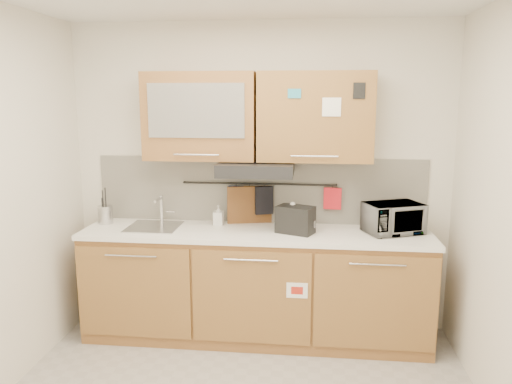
# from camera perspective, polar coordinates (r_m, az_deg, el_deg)

# --- Properties ---
(wall_back) EXTENTS (3.20, 0.00, 3.20)m
(wall_back) POSITION_cam_1_polar(r_m,az_deg,el_deg) (4.27, 0.40, 1.58)
(wall_back) COLOR silver
(wall_back) RESTS_ON ground
(base_cabinet) EXTENTS (2.80, 0.64, 0.88)m
(base_cabinet) POSITION_cam_1_polar(r_m,az_deg,el_deg) (4.21, -0.05, -11.20)
(base_cabinet) COLOR olive
(base_cabinet) RESTS_ON floor
(countertop) EXTENTS (2.82, 0.62, 0.04)m
(countertop) POSITION_cam_1_polar(r_m,az_deg,el_deg) (4.05, -0.05, -4.72)
(countertop) COLOR white
(countertop) RESTS_ON base_cabinet
(backsplash) EXTENTS (2.80, 0.02, 0.56)m
(backsplash) POSITION_cam_1_polar(r_m,az_deg,el_deg) (4.27, 0.39, 0.23)
(backsplash) COLOR silver
(backsplash) RESTS_ON countertop
(upper_cabinets) EXTENTS (1.82, 0.37, 0.70)m
(upper_cabinets) POSITION_cam_1_polar(r_m,az_deg,el_deg) (4.04, 0.09, 8.63)
(upper_cabinets) COLOR olive
(upper_cabinets) RESTS_ON wall_back
(range_hood) EXTENTS (0.60, 0.46, 0.10)m
(range_hood) POSITION_cam_1_polar(r_m,az_deg,el_deg) (4.00, 0.04, 2.71)
(range_hood) COLOR black
(range_hood) RESTS_ON upper_cabinets
(sink) EXTENTS (0.42, 0.40, 0.26)m
(sink) POSITION_cam_1_polar(r_m,az_deg,el_deg) (4.24, -11.54, -3.90)
(sink) COLOR silver
(sink) RESTS_ON countertop
(utensil_rail) EXTENTS (1.30, 0.02, 0.02)m
(utensil_rail) POSITION_cam_1_polar(r_m,az_deg,el_deg) (4.22, 0.33, 0.94)
(utensil_rail) COLOR black
(utensil_rail) RESTS_ON backsplash
(utensil_crock) EXTENTS (0.15, 0.15, 0.31)m
(utensil_crock) POSITION_cam_1_polar(r_m,az_deg,el_deg) (4.45, -16.82, -2.45)
(utensil_crock) COLOR #B3B4B8
(utensil_crock) RESTS_ON countertop
(kettle) EXTENTS (0.17, 0.15, 0.24)m
(kettle) POSITION_cam_1_polar(r_m,az_deg,el_deg) (4.04, 4.20, -3.13)
(kettle) COLOR silver
(kettle) RESTS_ON countertop
(toaster) EXTENTS (0.33, 0.27, 0.22)m
(toaster) POSITION_cam_1_polar(r_m,az_deg,el_deg) (3.97, 4.52, -3.14)
(toaster) COLOR black
(toaster) RESTS_ON countertop
(microwave) EXTENTS (0.51, 0.44, 0.24)m
(microwave) POSITION_cam_1_polar(r_m,az_deg,el_deg) (4.10, 15.40, -2.90)
(microwave) COLOR #999999
(microwave) RESTS_ON countertop
(soap_bottle) EXTENTS (0.08, 0.08, 0.17)m
(soap_bottle) POSITION_cam_1_polar(r_m,az_deg,el_deg) (4.21, -4.32, -2.65)
(soap_bottle) COLOR #999999
(soap_bottle) RESTS_ON countertop
(cutting_board) EXTENTS (0.38, 0.12, 0.47)m
(cutting_board) POSITION_cam_1_polar(r_m,az_deg,el_deg) (4.27, -0.74, -2.45)
(cutting_board) COLOR brown
(cutting_board) RESTS_ON utensil_rail
(oven_mitt) EXTENTS (0.13, 0.04, 0.22)m
(oven_mitt) POSITION_cam_1_polar(r_m,az_deg,el_deg) (4.26, -2.31, -0.75)
(oven_mitt) COLOR #21449A
(oven_mitt) RESTS_ON utensil_rail
(dark_pouch) EXTENTS (0.16, 0.09, 0.24)m
(dark_pouch) POSITION_cam_1_polar(r_m,az_deg,el_deg) (4.23, 0.92, -0.96)
(dark_pouch) COLOR black
(dark_pouch) RESTS_ON utensil_rail
(pot_holder) EXTENTS (0.15, 0.04, 0.18)m
(pot_holder) POSITION_cam_1_polar(r_m,az_deg,el_deg) (4.21, 8.73, -0.74)
(pot_holder) COLOR red
(pot_holder) RESTS_ON utensil_rail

